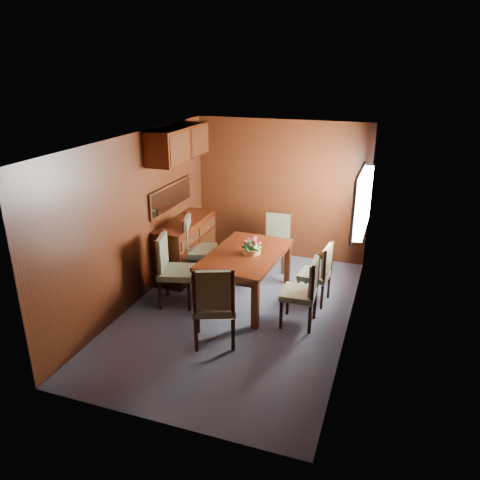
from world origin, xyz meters
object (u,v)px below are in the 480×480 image
at_px(sideboard, 186,247).
at_px(chair_head, 214,302).
at_px(chair_right_near, 305,288).
at_px(flower_centerpiece, 251,245).
at_px(chair_left_near, 171,266).
at_px(dining_table, 245,259).

height_order(sideboard, chair_head, chair_head).
bearing_deg(chair_right_near, flower_centerpiece, 62.01).
bearing_deg(chair_left_near, dining_table, 101.60).
xyz_separation_m(chair_head, flower_centerpiece, (0.05, 1.28, 0.26)).
relative_size(sideboard, flower_centerpiece, 5.03).
bearing_deg(chair_head, chair_right_near, 21.09).
bearing_deg(chair_left_near, chair_head, 36.24).
bearing_deg(chair_head, dining_table, 70.71).
distance_m(chair_left_near, chair_head, 1.28).
height_order(chair_right_near, flower_centerpiece, flower_centerpiece).
bearing_deg(dining_table, sideboard, 158.77).
relative_size(chair_left_near, chair_right_near, 1.09).
distance_m(chair_left_near, flower_centerpiece, 1.18).
relative_size(sideboard, dining_table, 0.87).
distance_m(sideboard, chair_left_near, 1.07).
distance_m(dining_table, chair_head, 1.28).
distance_m(dining_table, chair_right_near, 1.07).
height_order(dining_table, chair_right_near, chair_right_near).
xyz_separation_m(sideboard, flower_centerpiece, (1.30, -0.55, 0.41)).
relative_size(chair_head, flower_centerpiece, 3.89).
height_order(dining_table, chair_left_near, chair_left_near).
height_order(chair_head, flower_centerpiece, chair_head).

